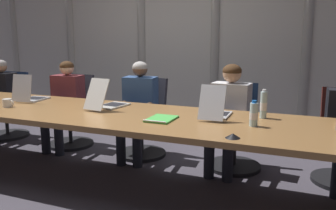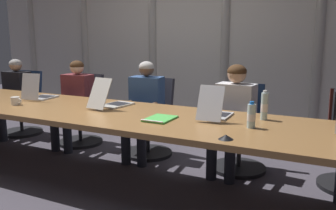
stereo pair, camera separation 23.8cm
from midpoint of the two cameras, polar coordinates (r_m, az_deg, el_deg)
ground_plane at (r=3.81m, az=-11.92°, el=-11.94°), size 14.54×14.54×0.00m
conference_table at (r=3.61m, az=-12.30°, el=-2.91°), size 5.12×1.11×0.74m
curtain_backdrop at (r=5.34m, az=0.15°, el=10.44°), size 7.27×0.17×2.83m
laptop_left_mid at (r=4.40m, az=-22.47°, el=1.37°), size 0.27×0.39×0.31m
laptop_center at (r=3.74m, az=-11.33°, el=0.45°), size 0.29×0.52×0.31m
laptop_right_mid at (r=3.26m, az=5.50°, el=-0.96°), size 0.23×0.46×0.31m
office_chair_left_end at (r=5.83m, az=-25.01°, el=-1.05°), size 0.60×0.60×0.94m
office_chair_left_mid at (r=5.06m, az=-16.20°, el=-2.11°), size 0.60×0.60×0.95m
office_chair_center at (r=4.49m, az=-5.38°, el=-3.36°), size 0.60×0.61×0.95m
office_chair_right_mid at (r=4.10m, az=8.96°, el=-4.87°), size 0.60×0.60×0.94m
person_left_mid at (r=4.88m, az=-17.46°, el=0.81°), size 0.41×0.56×1.14m
person_center at (r=4.28m, az=-6.39°, el=0.04°), size 0.43×0.57×1.16m
person_right_mid at (r=3.89m, az=7.83°, el=-0.90°), size 0.44×0.57×1.17m
water_bottle_primary at (r=3.29m, az=12.90°, el=-0.02°), size 0.06×0.06×0.26m
water_bottle_secondary at (r=2.98m, az=11.21°, el=-1.52°), size 0.07×0.07×0.21m
coffee_mug_far at (r=4.12m, az=-25.60°, el=0.28°), size 0.13×0.09×0.09m
conference_mic_right_side at (r=2.63m, az=7.68°, el=-4.87°), size 0.11×0.11×0.03m
spiral_notepad at (r=3.16m, az=-3.22°, el=-2.23°), size 0.22×0.31×0.03m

